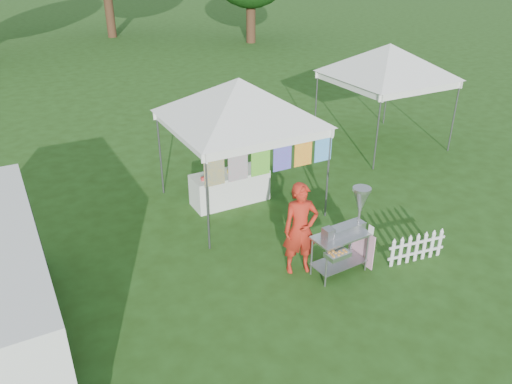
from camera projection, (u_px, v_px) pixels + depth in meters
ground at (327, 283)px, 9.06m from camera, size 120.00×120.00×0.00m
canopy_main at (239, 78)px, 10.47m from camera, size 4.24×4.24×3.45m
canopy_right at (390, 44)px, 13.97m from camera, size 4.24×4.24×3.45m
donut_cart at (349, 226)px, 9.02m from camera, size 1.17×0.86×1.63m
vendor at (300, 229)px, 9.04m from camera, size 0.74×0.59×1.79m
picket_fence at (416, 248)px, 9.57m from camera, size 1.25×0.20×0.56m
display_table at (230, 187)px, 11.74m from camera, size 1.80×0.70×0.75m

